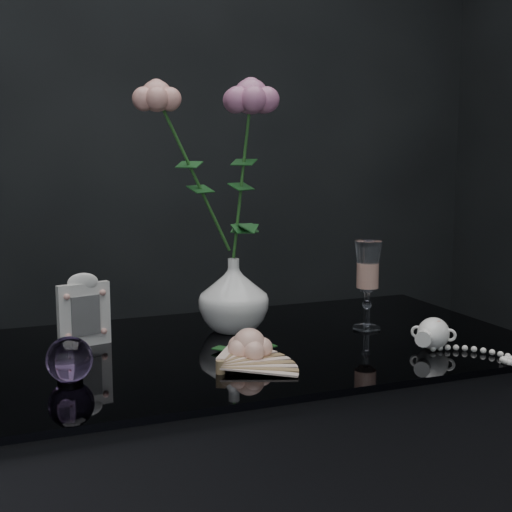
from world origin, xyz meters
name	(u,v)px	position (x,y,z in m)	size (l,w,h in m)	color
vase	(234,295)	(0.01, 0.15, 0.84)	(0.14, 0.14, 0.15)	white
wine_glass	(367,285)	(0.26, 0.07, 0.85)	(0.06, 0.06, 0.18)	white
picture_frame	(84,310)	(-0.29, 0.15, 0.83)	(0.10, 0.08, 0.14)	silver
paperweight	(69,359)	(-0.34, -0.05, 0.80)	(0.07, 0.07, 0.07)	#B183D5
paper_fan	(220,366)	(-0.11, -0.10, 0.78)	(0.25, 0.20, 0.03)	beige
loose_rose	(249,345)	(-0.04, -0.05, 0.79)	(0.13, 0.17, 0.06)	#EDAE99
pearl_jar	(433,332)	(0.30, -0.10, 0.79)	(0.20, 0.21, 0.06)	white
roses	(216,158)	(-0.03, 0.15, 1.10)	(0.28, 0.12, 0.41)	#DC9387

